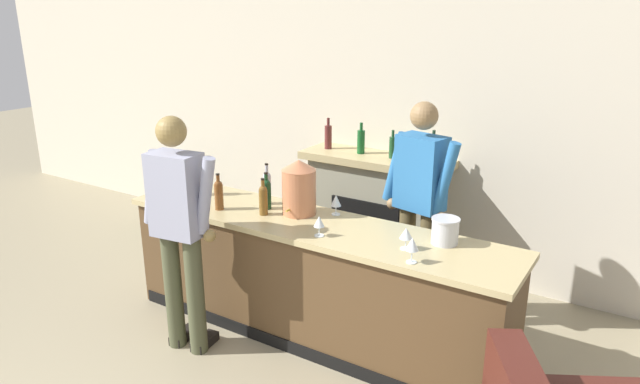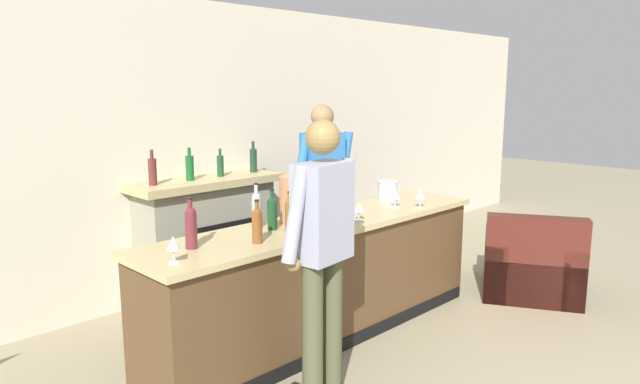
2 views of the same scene
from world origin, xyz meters
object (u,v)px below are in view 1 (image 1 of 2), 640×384
Objects in this scene: potted_plant_corner at (167,206)px; wine_bottle_chardonnay_pale at (200,178)px; fireplace_stone at (375,211)px; wine_glass_by_dispenser at (406,234)px; wine_glass_near_bucket at (162,183)px; wine_bottle_burgundy_dark at (219,193)px; person_customer at (179,226)px; copper_dispenser at (299,187)px; person_bartender at (419,205)px; wine_bottle_merlot_tall at (267,186)px; wine_bottle_cabernet_heavy at (266,193)px; wine_glass_front_right at (319,222)px; wine_bottle_rose_blush at (263,199)px; wine_glass_back_row at (336,201)px; wine_glass_front_left at (412,245)px; ice_bucket_steel at (445,231)px.

wine_bottle_chardonnay_pale is (1.47, -0.93, 0.81)m from potted_plant_corner.
fireplace_stone is 9.54× the size of wine_glass_by_dispenser.
fireplace_stone is 8.70× the size of wine_glass_near_bucket.
wine_bottle_chardonnay_pale is at bearing 152.84° from wine_bottle_burgundy_dark.
person_customer is 0.94m from copper_dispenser.
wine_glass_near_bucket is (-1.99, -0.76, 0.05)m from person_bartender.
copper_dispenser reaches higher than wine_bottle_merlot_tall.
wine_bottle_cabernet_heavy reaches higher than wine_glass_front_right.
copper_dispenser is at bearing -147.45° from person_bartender.
fireplace_stone reaches higher than wine_bottle_rose_blush.
person_customer is at bearing -56.63° from wine_bottle_chardonnay_pale.
copper_dispenser is 0.36m from wine_bottle_merlot_tall.
wine_glass_by_dispenser is (1.95, -0.13, -0.04)m from wine_bottle_chardonnay_pale.
wine_bottle_burgundy_dark is 1.83× the size of wine_glass_back_row.
wine_glass_front_left is (1.44, -0.42, -0.03)m from wine_bottle_merlot_tall.
wine_glass_back_row is (0.84, 0.39, -0.02)m from wine_bottle_burgundy_dark.
potted_plant_corner is at bearing 137.35° from wine_glass_near_bucket.
wine_glass_near_bucket is (1.23, -1.13, 0.77)m from potted_plant_corner.
wine_bottle_chardonnay_pale is 2.09m from wine_glass_front_left.
potted_plant_corner is 4.91× the size of wine_glass_by_dispenser.
wine_glass_near_bucket is at bearing -178.24° from wine_glass_by_dispenser.
person_bartender reaches higher than wine_glass_back_row.
person_bartender is at bearing 17.68° from wine_bottle_chardonnay_pale.
wine_glass_by_dispenser is at bearing -6.63° from wine_bottle_cabernet_heavy.
wine_bottle_burgundy_dark is 2.00× the size of wine_glass_front_right.
wine_bottle_cabernet_heavy is (-1.44, -0.08, 0.04)m from ice_bucket_steel.
person_bartender is at bearing 129.78° from ice_bucket_steel.
wine_glass_near_bucket is at bearing -167.14° from wine_bottle_cabernet_heavy.
fireplace_stone is 1.68m from wine_glass_front_right.
wine_bottle_rose_blush is at bearing -63.30° from wine_bottle_cabernet_heavy.
wine_glass_back_row is at bearing 8.87° from wine_bottle_chardonnay_pale.
wine_glass_front_left is (1.32, -0.20, -0.01)m from wine_bottle_rose_blush.
wine_glass_by_dispenser is at bearing -11.03° from copper_dispenser.
wine_bottle_merlot_tall reaches higher than wine_bottle_cabernet_heavy.
wine_bottle_merlot_tall reaches higher than wine_bottle_rose_blush.
wine_bottle_merlot_tall is at bearing 120.54° from wine_bottle_rose_blush.
copper_dispenser is at bearing -19.65° from potted_plant_corner.
wine_bottle_chardonnay_pale is 1.37m from wine_glass_front_right.
wine_glass_front_left is (1.07, -1.63, 0.48)m from fireplace_stone.
wine_bottle_merlot_tall is (-0.37, -1.22, 0.51)m from fireplace_stone.
wine_glass_by_dispenser is at bearing -23.87° from wine_glass_back_row.
copper_dispenser is 2.68× the size of wine_glass_back_row.
person_customer reaches higher than wine_glass_near_bucket.
wine_glass_by_dispenser is at bearing 10.57° from wine_glass_front_right.
wine_bottle_rose_blush is 0.56m from wine_glass_back_row.
wine_bottle_cabernet_heavy is at bearing 166.95° from wine_glass_front_left.
wine_bottle_chardonnay_pale is at bearing 169.74° from wine_glass_front_right.
copper_dispenser is at bearing 11.99° from wine_glass_near_bucket.
person_bartender reaches higher than potted_plant_corner.
person_bartender is at bearing 33.56° from wine_bottle_rose_blush.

